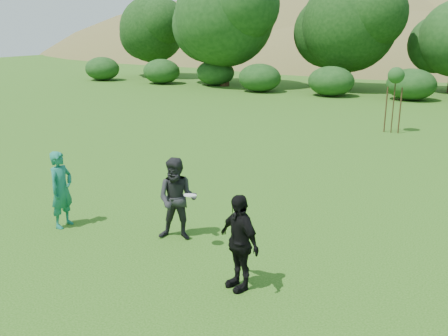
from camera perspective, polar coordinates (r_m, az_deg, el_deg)
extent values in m
plane|color=#19470C|center=(10.55, -7.92, -9.72)|extent=(120.00, 120.00, 0.00)
imported|color=#186E58|center=(12.12, -18.09, -2.34)|extent=(0.48, 0.69, 1.81)
imported|color=#242426|center=(10.88, -5.37, -3.57)|extent=(1.08, 0.96, 1.84)
imported|color=black|center=(8.86, 1.72, -8.45)|extent=(1.12, 0.86, 1.77)
cylinder|color=white|center=(10.24, -3.88, -3.13)|extent=(0.27, 0.27, 0.07)
cylinder|color=#392616|center=(23.07, 18.80, 6.90)|extent=(0.05, 0.05, 2.50)
sphere|color=#204E1C|center=(22.93, 19.08, 9.98)|extent=(0.70, 0.70, 0.70)
cylinder|color=#3F2918|center=(23.16, 18.01, 6.37)|extent=(0.06, 0.06, 2.00)
cylinder|color=#3F2918|center=(23.06, 19.48, 6.20)|extent=(0.06, 0.06, 2.00)
ellipsoid|color=olive|center=(85.10, 6.80, 4.56)|extent=(110.00, 70.00, 44.00)
ellipsoid|color=olive|center=(67.58, 18.96, 4.65)|extent=(80.00, 50.00, 28.00)
cylinder|color=#3A2616|center=(46.84, -8.06, 11.84)|extent=(0.65, 0.65, 2.62)
sphere|color=#194214|center=(46.73, -8.20, 15.41)|extent=(5.80, 5.80, 5.80)
cylinder|color=#3A2616|center=(39.46, 0.07, 11.64)|extent=(0.73, 0.73, 3.15)
sphere|color=#194214|center=(39.35, 0.07, 16.95)|extent=(7.54, 7.54, 7.54)
cylinder|color=#3A2616|center=(37.99, 13.81, 10.76)|extent=(0.68, 0.68, 2.80)
sphere|color=#194214|center=(37.86, 14.14, 15.66)|extent=(6.73, 6.73, 6.73)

